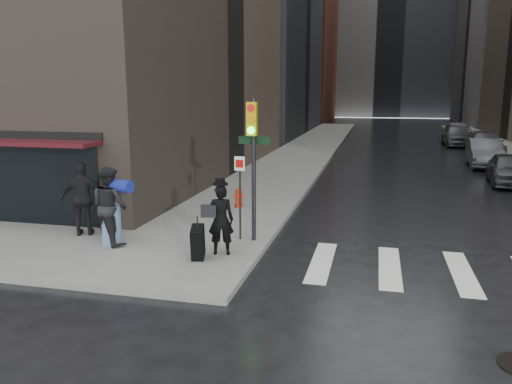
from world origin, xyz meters
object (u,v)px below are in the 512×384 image
parked_car_1 (509,169)px  parked_car_3 (485,144)px  parked_car_2 (484,153)px  man_overcoat (216,223)px  fire_hydrant (239,198)px  parked_car_4 (457,135)px  traffic_light (252,151)px  man_greycoat (83,199)px  parked_car_5 (458,131)px  man_jeans (110,206)px

parked_car_1 → parked_car_3: bearing=90.0°
parked_car_2 → man_overcoat: bearing=-113.5°
fire_hydrant → parked_car_4: (10.42, 24.28, 0.35)m
traffic_light → parked_car_4: size_ratio=0.79×
man_greycoat → parked_car_5: size_ratio=0.48×
traffic_light → parked_car_5: traffic_light is taller
fire_hydrant → parked_car_1: 12.83m
traffic_light → parked_car_5: 35.05m
parked_car_1 → parked_car_4: size_ratio=0.86×
parked_car_4 → traffic_light: bearing=-107.8°
traffic_light → parked_car_4: bearing=71.8°
man_jeans → parked_car_2: (12.40, 18.07, -0.41)m
man_jeans → man_greycoat: 1.29m
man_overcoat → parked_car_2: (9.46, 18.30, -0.19)m
man_overcoat → man_jeans: (-2.94, 0.23, 0.22)m
man_overcoat → fire_hydrant: size_ratio=2.81×
man_overcoat → fire_hydrant: man_overcoat is taller
parked_car_5 → parked_car_3: bearing=-93.0°
man_greycoat → fire_hydrant: man_greycoat is taller
man_overcoat → parked_car_4: man_overcoat is taller
fire_hydrant → parked_car_1: size_ratio=0.17×
parked_car_3 → parked_car_4: bearing=103.8°
man_greycoat → traffic_light: (4.64, 0.53, 1.39)m
man_greycoat → parked_car_4: 31.66m
parked_car_1 → man_overcoat: bearing=-120.7°
parked_car_1 → parked_car_5: 22.16m
parked_car_2 → parked_car_5: bearing=90.2°
fire_hydrant → parked_car_4: 26.42m
parked_car_5 → traffic_light: bearing=-109.8°
parked_car_2 → parked_car_4: size_ratio=0.98×
man_overcoat → man_greycoat: (-4.09, 0.82, 0.23)m
traffic_light → parked_car_2: size_ratio=0.81×
man_greycoat → parked_car_3: (14.65, 23.02, -0.45)m
traffic_light → fire_hydrant: size_ratio=5.52×
traffic_light → man_overcoat: bearing=-112.7°
traffic_light → parked_car_2: (8.91, 16.96, -1.81)m
parked_car_1 → parked_car_5: size_ratio=0.95×
man_greycoat → parked_car_1: size_ratio=0.50×
parked_car_3 → fire_hydrant: bearing=-117.5°
traffic_light → parked_car_4: (9.02, 28.02, -1.76)m
man_overcoat → parked_car_5: 36.45m
traffic_light → parked_car_5: (9.96, 33.56, -1.86)m
parked_car_2 → parked_car_5: size_ratio=1.08×
man_jeans → parked_car_3: bearing=-94.3°
man_overcoat → traffic_light: (0.55, 1.35, 1.62)m
man_overcoat → parked_car_1: size_ratio=0.47×
man_greycoat → traffic_light: traffic_light is taller
parked_car_1 → man_greycoat: bearing=-132.8°
parked_car_3 → parked_car_2: bearing=-97.4°
man_greycoat → parked_car_2: (13.55, 17.48, -0.41)m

